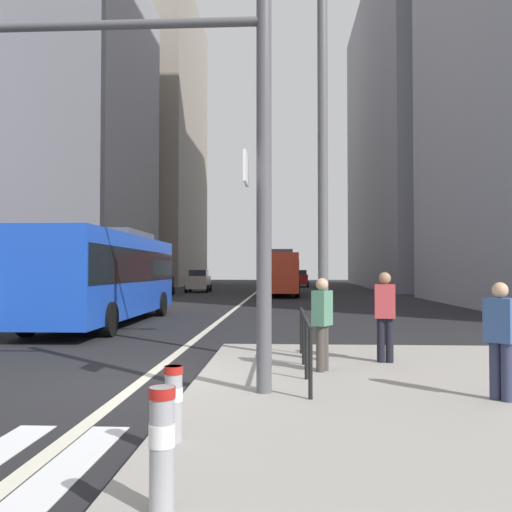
{
  "coord_description": "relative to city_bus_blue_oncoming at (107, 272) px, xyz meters",
  "views": [
    {
      "loc": [
        2.45,
        -8.9,
        1.91
      ],
      "look_at": [
        0.42,
        29.62,
        2.93
      ],
      "focal_mm": 37.99,
      "sensor_mm": 36.0,
      "label": 1
    }
  ],
  "objects": [
    {
      "name": "car_receding_far",
      "position": [
        8.04,
        43.26,
        -0.85
      ],
      "size": [
        2.15,
        4.51,
        1.94
      ],
      "color": "maroon",
      "rests_on": "ground"
    },
    {
      "name": "office_tower_left_mid",
      "position": [
        -12.17,
        29.42,
        12.81
      ],
      "size": [
        10.14,
        17.45,
        29.28
      ],
      "primitive_type": "cube",
      "color": "#9E9EA3",
      "rests_on": "ground"
    },
    {
      "name": "office_tower_left_far",
      "position": [
        -12.17,
        52.92,
        17.19
      ],
      "size": [
        12.99,
        22.75,
        38.06
      ],
      "primitive_type": "cube",
      "color": "gray",
      "rests_on": "ground"
    },
    {
      "name": "traffic_signal_gantry",
      "position": [
        4.22,
        -11.0,
        2.24
      ],
      "size": [
        5.37,
        0.65,
        6.0
      ],
      "color": "#515156",
      "rests_on": "median_island"
    },
    {
      "name": "office_tower_right_far",
      "position": [
        20.83,
        54.64,
        15.97
      ],
      "size": [
        10.09,
        16.35,
        35.61
      ],
      "primitive_type": "cube",
      "color": "gray",
      "rests_on": "ground"
    },
    {
      "name": "median_island",
      "position": [
        9.33,
        -10.9,
        -1.76
      ],
      "size": [
        9.0,
        10.0,
        0.15
      ],
      "primitive_type": "cube",
      "color": "gray",
      "rests_on": "ground"
    },
    {
      "name": "ground_plane",
      "position": [
        3.83,
        10.1,
        -1.84
      ],
      "size": [
        160.0,
        160.0,
        0.0
      ],
      "primitive_type": "plane",
      "color": "black"
    },
    {
      "name": "pedestrian_railing",
      "position": [
        6.63,
        -9.34,
        -0.97
      ],
      "size": [
        0.06,
        4.12,
        0.98
      ],
      "color": "black",
      "rests_on": "median_island"
    },
    {
      "name": "city_bus_red_receding",
      "position": [
        5.97,
        22.85,
        0.0
      ],
      "size": [
        2.72,
        11.65,
        3.4
      ],
      "color": "red",
      "rests_on": "ground"
    },
    {
      "name": "pedestrian_far",
      "position": [
        6.93,
        -9.29,
        -0.79
      ],
      "size": [
        0.39,
        0.45,
        1.62
      ],
      "color": "#423D38",
      "rests_on": "median_island"
    },
    {
      "name": "car_oncoming_far",
      "position": [
        -1.25,
        28.4,
        -0.85
      ],
      "size": [
        2.2,
        4.16,
        1.94
      ],
      "color": "#B2A899",
      "rests_on": "ground"
    },
    {
      "name": "bollard_front",
      "position": [
        5.39,
        -14.9,
        -1.18
      ],
      "size": [
        0.2,
        0.2,
        0.91
      ],
      "color": "#99999E",
      "rests_on": "median_island"
    },
    {
      "name": "lane_centre_line",
      "position": [
        3.83,
        20.1,
        -1.83
      ],
      "size": [
        0.2,
        80.0,
        0.01
      ],
      "primitive_type": "cube",
      "color": "beige",
      "rests_on": "ground"
    },
    {
      "name": "pedestrian_walking",
      "position": [
        8.19,
        -8.33,
        -0.73
      ],
      "size": [
        0.41,
        0.29,
        1.72
      ],
      "color": "black",
      "rests_on": "median_island"
    },
    {
      "name": "bollard_left",
      "position": [
        5.13,
        -13.24,
        -1.26
      ],
      "size": [
        0.2,
        0.2,
        0.77
      ],
      "color": "#99999E",
      "rests_on": "median_island"
    },
    {
      "name": "pedestrian_waiting",
      "position": [
        9.2,
        -11.3,
        -0.81
      ],
      "size": [
        0.43,
        0.44,
        1.59
      ],
      "color": "#2D334C",
      "rests_on": "median_island"
    },
    {
      "name": "office_tower_right_mid",
      "position": [
        20.83,
        33.54,
        18.44
      ],
      "size": [
        11.21,
        18.32,
        40.56
      ],
      "primitive_type": "cube",
      "color": "gray",
      "rests_on": "ground"
    },
    {
      "name": "car_receding_near",
      "position": [
        6.91,
        48.37,
        -0.85
      ],
      "size": [
        2.15,
        4.31,
        1.94
      ],
      "color": "#232838",
      "rests_on": "ground"
    },
    {
      "name": "city_bus_blue_oncoming",
      "position": [
        0.0,
        0.0,
        0.0
      ],
      "size": [
        2.81,
        10.99,
        3.4
      ],
      "color": "blue",
      "rests_on": "ground"
    },
    {
      "name": "street_lamp_post",
      "position": [
        7.03,
        -8.13,
        3.45
      ],
      "size": [
        5.5,
        0.32,
        8.0
      ],
      "color": "#56565B",
      "rests_on": "median_island"
    },
    {
      "name": "car_oncoming_mid",
      "position": [
        -3.43,
        21.81,
        -0.85
      ],
      "size": [
        2.12,
        4.31,
        1.94
      ],
      "color": "black",
      "rests_on": "ground"
    }
  ]
}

